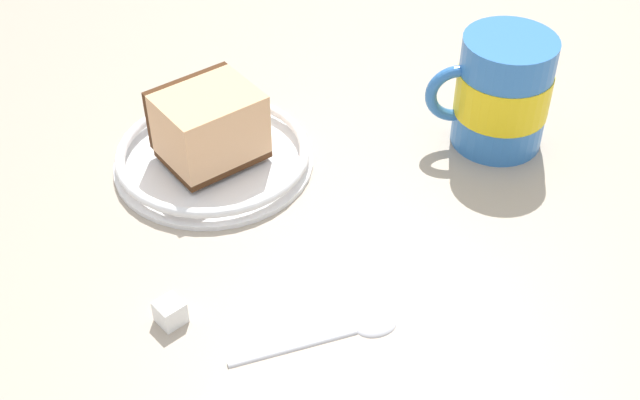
# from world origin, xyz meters

# --- Properties ---
(ground_plane) EXTENTS (1.20, 1.20, 0.03)m
(ground_plane) POSITION_xyz_m (0.00, 0.00, -0.01)
(ground_plane) COLOR tan
(small_plate) EXTENTS (0.18, 0.18, 0.02)m
(small_plate) POSITION_xyz_m (-0.11, -0.02, 0.01)
(small_plate) COLOR white
(small_plate) RESTS_ON ground_plane
(cake_slice) EXTENTS (0.09, 0.10, 0.06)m
(cake_slice) POSITION_xyz_m (-0.12, -0.02, 0.04)
(cake_slice) COLOR #472814
(cake_slice) RESTS_ON small_plate
(tea_mug) EXTENTS (0.10, 0.09, 0.10)m
(tea_mug) POSITION_xyz_m (0.06, 0.16, 0.05)
(tea_mug) COLOR #3372BF
(tea_mug) RESTS_ON ground_plane
(teaspoon) EXTENTS (0.08, 0.11, 0.01)m
(teaspoon) POSITION_xyz_m (0.09, -0.10, 0.00)
(teaspoon) COLOR silver
(teaspoon) RESTS_ON ground_plane
(sugar_cube) EXTENTS (0.02, 0.02, 0.02)m
(sugar_cube) POSITION_xyz_m (-0.01, -0.17, 0.01)
(sugar_cube) COLOR white
(sugar_cube) RESTS_ON ground_plane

